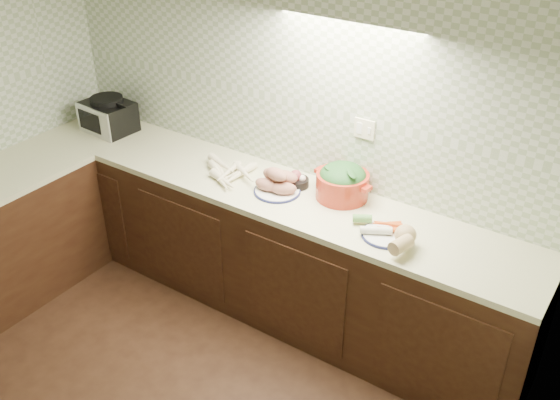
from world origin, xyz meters
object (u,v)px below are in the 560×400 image
Objects in this scene: toaster_oven at (108,115)px; onion_bowl at (297,180)px; dutch_oven at (342,182)px; parsnip_pile at (220,175)px; veg_plate at (394,233)px; sweet_potato_plate at (277,183)px.

toaster_oven is 1.62m from onion_bowl.
parsnip_pile is at bearing -154.20° from dutch_oven.
toaster_oven is at bearing -177.44° from onion_bowl.
veg_plate is (1.22, -0.01, 0.01)m from parsnip_pile.
sweet_potato_plate reaches higher than parsnip_pile.
veg_plate is (0.76, -0.21, 0.01)m from onion_bowl.
onion_bowl reaches higher than parsnip_pile.
parsnip_pile is at bearing -2.74° from toaster_oven.
veg_plate is at bearing -5.79° from sweet_potato_plate.
toaster_oven reaches higher than dutch_oven.
dutch_oven is (0.30, 0.04, 0.07)m from onion_bowl.
sweet_potato_plate is (1.55, -0.06, -0.06)m from toaster_oven.
sweet_potato_plate is at bearing 174.21° from veg_plate.
dutch_oven reaches higher than sweet_potato_plate.
dutch_oven is at bearing 6.96° from onion_bowl.
toaster_oven reaches higher than parsnip_pile.
onion_bowl is at bearing 164.50° from veg_plate.
parsnip_pile is 1.13× the size of dutch_oven.
dutch_oven is at bearing 24.33° from sweet_potato_plate.
toaster_oven is at bearing 173.47° from parsnip_pile.
onion_bowl is (0.06, 0.13, -0.02)m from sweet_potato_plate.
toaster_oven is 1.16m from parsnip_pile.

